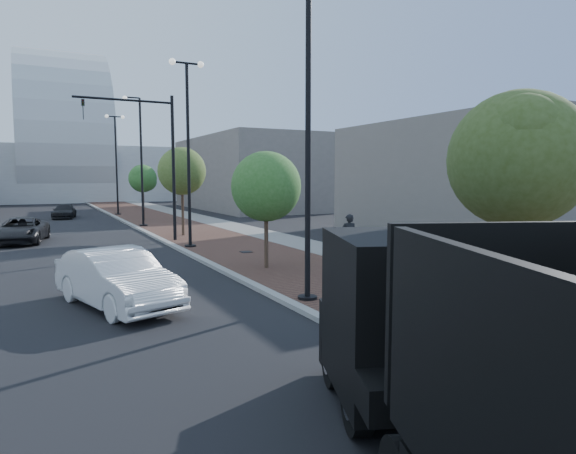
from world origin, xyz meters
name	(u,v)px	position (x,y,z in m)	size (l,w,h in m)	color
sidewalk	(164,219)	(3.50, 40.00, 0.06)	(7.00, 140.00, 0.12)	#4C2D23
concrete_strip	(195,217)	(6.20, 40.00, 0.07)	(2.40, 140.00, 0.13)	slate
curb	(122,220)	(0.00, 40.00, 0.07)	(0.30, 140.00, 0.14)	gray
dump_truck	(545,442)	(-2.44, 0.46, 1.34)	(6.88, 13.25, 3.17)	black
white_sedan	(117,278)	(-4.34, 12.05, 0.80)	(1.70, 4.88, 1.61)	silver
dark_car_mid	(21,230)	(-7.02, 28.51, 0.69)	(2.30, 5.00, 1.39)	black
dark_car_far	(64,211)	(-4.03, 45.15, 0.61)	(1.71, 4.20, 1.22)	black
pedestrian	(349,236)	(6.04, 15.91, 0.99)	(0.72, 0.47, 1.98)	black
streetlight_1	(304,151)	(0.49, 10.00, 4.34)	(1.44, 0.56, 9.21)	black
streetlight_2	(188,152)	(0.60, 22.00, 4.82)	(1.72, 0.56, 9.28)	black
streetlight_3	(140,167)	(0.49, 34.00, 4.34)	(1.44, 0.56, 9.21)	black
streetlight_4	(116,164)	(0.60, 46.00, 4.82)	(1.72, 0.56, 9.28)	black
traffic_mast	(157,151)	(-0.30, 25.00, 4.98)	(5.09, 0.20, 8.00)	black
tree_0	(519,160)	(1.65, 4.02, 3.92)	(2.53, 2.50, 5.18)	#382619
tree_1	(267,187)	(1.65, 15.02, 3.25)	(2.68, 2.68, 4.60)	#382619
tree_2	(182,171)	(1.65, 27.02, 3.95)	(2.84, 2.84, 5.38)	#382619
tree_3	(143,179)	(1.65, 39.02, 3.47)	(2.31, 2.25, 4.61)	#382619
convention_center	(63,162)	(-2.00, 85.00, 6.00)	(50.00, 30.00, 50.00)	#A7ADB1
commercial_block_ne	(253,173)	(16.00, 50.00, 4.00)	(12.00, 22.00, 8.00)	#68615D
commercial_block_e	(472,179)	(18.00, 20.00, 3.50)	(10.00, 16.00, 7.00)	#69635E
utility_cover_1	(402,307)	(2.40, 8.00, 0.13)	(0.50, 0.50, 0.02)	black
utility_cover_2	(246,252)	(2.40, 19.00, 0.13)	(0.50, 0.50, 0.02)	black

